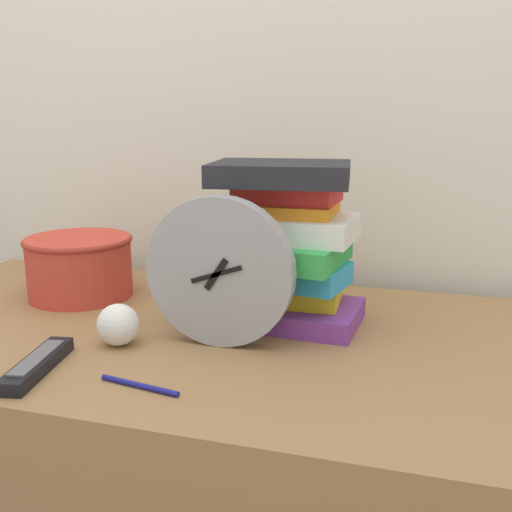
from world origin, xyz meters
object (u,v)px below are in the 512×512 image
tv_remote (37,364)px  crumpled_paper_ball (118,325)px  desk_clock (219,272)px  basket (80,264)px  pen (140,385)px  book_stack (289,243)px

tv_remote → crumpled_paper_ball: (0.06, 0.12, 0.02)m
desk_clock → tv_remote: bearing=-141.6°
crumpled_paper_ball → basket: bearing=133.7°
desk_clock → basket: size_ratio=1.12×
crumpled_paper_ball → pen: bearing=-51.8°
basket → crumpled_paper_ball: 0.30m
book_stack → tv_remote: 0.45m
basket → pen: (0.31, -0.35, -0.06)m
crumpled_paper_ball → pen: 0.17m
tv_remote → pen: (0.17, -0.01, -0.01)m
book_stack → pen: size_ratio=2.28×
desk_clock → basket: desk_clock is taller
book_stack → tv_remote: (-0.30, -0.31, -0.13)m
book_stack → tv_remote: book_stack is taller
desk_clock → crumpled_paper_ball: bearing=-162.8°
desk_clock → book_stack: size_ratio=0.85×
basket → tv_remote: size_ratio=1.23×
tv_remote → crumpled_paper_ball: crumpled_paper_ball is taller
book_stack → pen: book_stack is taller
book_stack → basket: 0.45m
tv_remote → crumpled_paper_ball: bearing=63.5°
book_stack → basket: (-0.44, 0.03, -0.08)m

